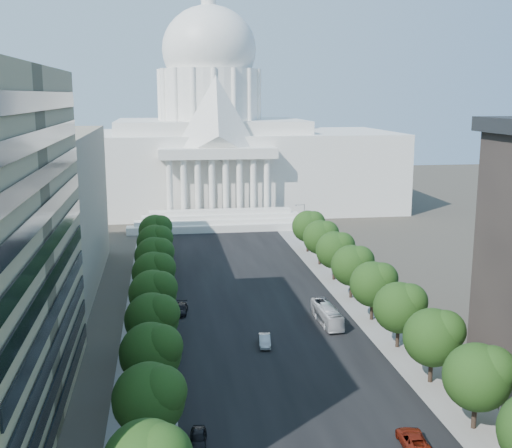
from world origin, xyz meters
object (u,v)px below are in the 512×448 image
car_red (413,440)px  car_dark_b (181,309)px  car_dark_a (198,438)px  city_bus (327,315)px  car_silver (265,341)px

car_red → car_dark_b: (-23.22, 46.40, -0.02)m
car_dark_b → car_dark_a: bearing=-81.7°
car_dark_b → city_bus: (23.60, -8.38, 0.74)m
car_dark_a → car_dark_b: car_dark_b is taller
car_silver → car_dark_b: size_ratio=0.88×
car_red → city_bus: (0.38, 38.02, 0.72)m
car_red → city_bus: city_bus is taller
car_dark_a → city_bus: bearing=61.6°
car_silver → car_dark_b: bearing=132.6°
city_bus → car_dark_a: bearing=-126.2°
car_silver → car_red: size_ratio=0.83×
car_red → city_bus: 38.03m
car_dark_a → car_silver: 28.77m
car_dark_b → car_red: bearing=-55.8°
car_dark_a → car_silver: bearing=72.0°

